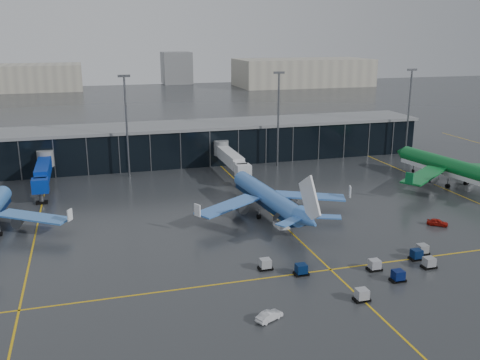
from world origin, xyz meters
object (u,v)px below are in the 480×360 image
object	(u,v)px
airliner_klm_near	(267,186)
service_van_white	(269,316)
baggage_carts	(372,267)
mobile_airstair	(281,223)
airliner_aer_lingus	(453,157)
service_van_red	(437,222)

from	to	relation	value
airliner_klm_near	service_van_white	bearing A→B (deg)	-113.73
baggage_carts	mobile_airstair	distance (m)	23.01
baggage_carts	service_van_white	distance (m)	21.89
airliner_aer_lingus	baggage_carts	world-z (taller)	airliner_aer_lingus
baggage_carts	service_van_red	bearing A→B (deg)	33.27
baggage_carts	mobile_airstair	xyz separation A→B (m)	(-6.51, 22.07, 0.01)
service_van_red	service_van_white	bearing A→B (deg)	159.09
mobile_airstair	service_van_red	distance (m)	29.68
mobile_airstair	service_van_red	size ratio (longest dim) A/B	0.90
service_van_white	baggage_carts	bearing A→B (deg)	-91.33
mobile_airstair	service_van_red	bearing A→B (deg)	-18.24
baggage_carts	service_van_red	xyz separation A→B (m)	(22.20, 14.57, -0.11)
baggage_carts	mobile_airstair	bearing A→B (deg)	106.42
airliner_klm_near	service_van_white	xyz separation A→B (m)	(-13.14, -39.00, -5.25)
baggage_carts	service_van_white	world-z (taller)	baggage_carts
service_van_red	airliner_klm_near	bearing A→B (deg)	101.85
mobile_airstair	service_van_white	xyz separation A→B (m)	(-13.34, -31.29, -0.14)
airliner_klm_near	service_van_red	xyz separation A→B (m)	(28.92, -15.22, -5.23)
airliner_aer_lingus	service_van_white	bearing A→B (deg)	-151.51
service_van_red	baggage_carts	bearing A→B (deg)	162.87
mobile_airstair	airliner_klm_near	bearing A→B (deg)	87.94
airliner_aer_lingus	service_van_red	bearing A→B (deg)	-139.75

